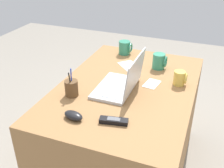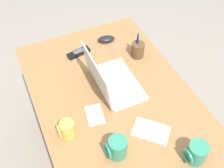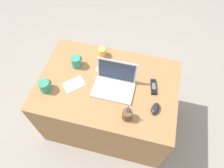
% 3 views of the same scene
% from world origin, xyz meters
% --- Properties ---
extents(ground_plane, '(6.00, 6.00, 0.00)m').
position_xyz_m(ground_plane, '(0.00, 0.00, 0.00)').
color(ground_plane, gray).
extents(desk, '(1.23, 0.84, 0.72)m').
position_xyz_m(desk, '(0.00, 0.00, 0.36)').
color(desk, '#9E7042').
rests_on(desk, ground).
extents(laptop, '(0.35, 0.25, 0.24)m').
position_xyz_m(laptop, '(0.06, -0.01, 0.77)').
color(laptop, silver).
rests_on(laptop, desk).
extents(computer_mouse, '(0.08, 0.12, 0.04)m').
position_xyz_m(computer_mouse, '(0.44, -0.15, 0.74)').
color(computer_mouse, black).
rests_on(computer_mouse, desk).
extents(coffee_mug_white, '(0.09, 0.10, 0.10)m').
position_xyz_m(coffee_mug_white, '(-0.49, -0.18, 0.78)').
color(coffee_mug_white, '#338C6B').
rests_on(coffee_mug_white, desk).
extents(coffee_mug_tall, '(0.09, 0.10, 0.11)m').
position_xyz_m(coffee_mug_tall, '(-0.33, 0.13, 0.78)').
color(coffee_mug_tall, '#338C6B').
rests_on(coffee_mug_tall, desk).
extents(coffee_mug_spare, '(0.07, 0.08, 0.09)m').
position_xyz_m(coffee_mug_spare, '(-0.13, 0.31, 0.77)').
color(coffee_mug_spare, '#E0BC4C').
rests_on(coffee_mug_spare, desk).
extents(cordless_phone, '(0.07, 0.15, 0.03)m').
position_xyz_m(cordless_phone, '(0.39, 0.06, 0.74)').
color(cordless_phone, black).
rests_on(cordless_phone, desk).
extents(pen_holder, '(0.08, 0.08, 0.18)m').
position_xyz_m(pen_holder, '(0.23, -0.27, 0.77)').
color(pen_holder, brown).
rests_on(pen_holder, desk).
extents(paper_note_near_laptop, '(0.21, 0.21, 0.00)m').
position_xyz_m(paper_note_near_laptop, '(-0.29, -0.08, 0.73)').
color(paper_note_near_laptop, white).
rests_on(paper_note_near_laptop, desk).
extents(paper_note_left, '(0.14, 0.10, 0.00)m').
position_xyz_m(paper_note_left, '(-0.08, 0.14, 0.73)').
color(paper_note_left, white).
rests_on(paper_note_left, desk).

